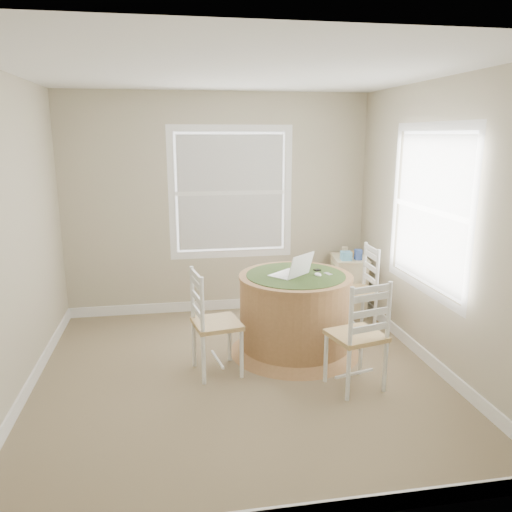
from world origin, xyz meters
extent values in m
cube|color=#7C6F4E|center=(0.00, 0.00, -0.01)|extent=(3.60, 3.60, 0.02)
cube|color=white|center=(0.00, 0.00, 2.61)|extent=(3.60, 3.60, 0.02)
cube|color=#B4AD8E|center=(0.00, 1.81, 1.30)|extent=(3.60, 0.02, 2.60)
cube|color=#B4AD8E|center=(0.00, -1.81, 1.30)|extent=(3.60, 0.02, 2.60)
cube|color=#B4AD8E|center=(-1.81, 0.00, 1.30)|extent=(0.02, 3.60, 2.60)
cube|color=#B4AD8E|center=(1.81, 0.00, 1.30)|extent=(0.02, 3.60, 2.60)
cube|color=white|center=(0.00, 1.79, 0.06)|extent=(3.60, 0.02, 0.12)
cube|color=white|center=(-1.79, 0.00, 0.06)|extent=(0.02, 3.60, 0.12)
cube|color=white|center=(1.79, 0.00, 0.06)|extent=(0.02, 3.60, 0.12)
cylinder|color=#A17548|center=(0.62, 0.44, 0.43)|extent=(1.09, 1.09, 0.71)
cone|color=#A17548|center=(0.62, 0.44, 0.04)|extent=(1.29, 1.29, 0.08)
cylinder|color=#A17548|center=(0.62, 0.44, 0.78)|extent=(1.11, 1.11, 0.03)
cylinder|color=#334C20|center=(0.62, 0.44, 0.79)|extent=(0.96, 0.96, 0.01)
cone|color=#334C20|center=(0.62, 0.44, 0.74)|extent=(1.07, 1.07, 0.10)
cube|color=white|center=(0.55, 0.46, 0.79)|extent=(0.42, 0.41, 0.02)
cube|color=silver|center=(0.55, 0.46, 0.80)|extent=(0.30, 0.28, 0.00)
cube|color=black|center=(0.64, 0.35, 0.91)|extent=(0.31, 0.27, 0.22)
ellipsoid|color=white|center=(0.82, 0.39, 0.80)|extent=(0.09, 0.11, 0.03)
cube|color=#B7BABF|center=(0.93, 0.41, 0.79)|extent=(0.07, 0.10, 0.02)
cube|color=black|center=(0.86, 0.55, 0.80)|extent=(0.07, 0.06, 0.02)
cube|color=beige|center=(1.54, 1.45, 0.34)|extent=(0.42, 0.54, 0.67)
cube|color=beige|center=(1.54, 1.45, 0.68)|extent=(0.46, 0.57, 0.02)
cube|color=beige|center=(1.37, 1.47, 0.13)|extent=(0.07, 0.42, 0.14)
cube|color=beige|center=(1.37, 1.47, 0.34)|extent=(0.07, 0.42, 0.14)
cube|color=beige|center=(1.37, 1.47, 0.54)|extent=(0.07, 0.42, 0.14)
cube|color=#60AEDC|center=(1.45, 1.33, 0.74)|extent=(0.14, 0.14, 0.10)
cube|color=gold|center=(1.59, 1.47, 0.72)|extent=(0.16, 0.12, 0.06)
cube|color=#3756A7|center=(1.58, 1.33, 0.75)|extent=(0.09, 0.09, 0.12)
cylinder|color=beige|center=(1.53, 1.59, 0.74)|extent=(0.07, 0.07, 0.09)
camera|label=1|loc=(-0.55, -4.08, 2.12)|focal=35.00mm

